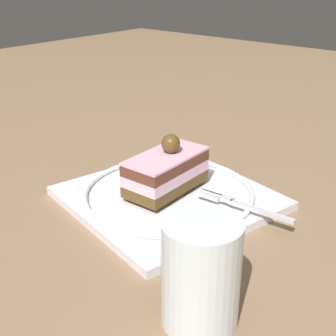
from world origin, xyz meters
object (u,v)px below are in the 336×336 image
object	(u,v)px
fork	(241,205)
drink_glass_far	(201,276)
dessert_plate	(168,195)
cake_slice	(166,170)

from	to	relation	value
fork	drink_glass_far	xyz separation A→B (m)	(-0.06, 0.17, 0.03)
dessert_plate	fork	world-z (taller)	fork
dessert_plate	cake_slice	world-z (taller)	cake_slice
dessert_plate	cake_slice	bearing A→B (deg)	-25.89
cake_slice	fork	size ratio (longest dim) A/B	0.91
cake_slice	fork	world-z (taller)	cake_slice
dessert_plate	fork	distance (m)	0.10
cake_slice	fork	xyz separation A→B (m)	(-0.10, -0.02, -0.02)
fork	drink_glass_far	bearing A→B (deg)	110.76
cake_slice	drink_glass_far	bearing A→B (deg)	137.78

